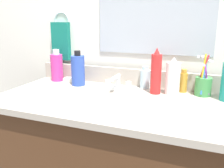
% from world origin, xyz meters
% --- Properties ---
extents(countertop, '(1.10, 0.55, 0.03)m').
position_xyz_m(countertop, '(0.00, 0.00, 0.75)').
color(countertop, '#B2A899').
rests_on(countertop, vanity_cabinet).
extents(backsplash, '(1.10, 0.02, 0.09)m').
position_xyz_m(backsplash, '(0.00, 0.26, 0.81)').
color(backsplash, '#B2A899').
rests_on(backsplash, countertop).
extents(back_wall, '(2.20, 0.04, 1.30)m').
position_xyz_m(back_wall, '(0.00, 0.32, 0.65)').
color(back_wall, white).
rests_on(back_wall, ground_plane).
extents(towel_ring, '(0.10, 0.01, 0.10)m').
position_xyz_m(towel_ring, '(-0.45, 0.30, 1.10)').
color(towel_ring, silver).
extents(hand_towel, '(0.11, 0.04, 0.22)m').
position_xyz_m(hand_towel, '(-0.45, 0.28, 0.98)').
color(hand_towel, '#147260').
extents(sink_basin, '(0.38, 0.38, 0.11)m').
position_xyz_m(sink_basin, '(-0.04, -0.05, 0.73)').
color(sink_basin, white).
rests_on(sink_basin, countertop).
extents(faucet, '(0.16, 0.10, 0.08)m').
position_xyz_m(faucet, '(-0.04, 0.14, 0.79)').
color(faucet, silver).
rests_on(faucet, countertop).
extents(bottle_spray_red, '(0.05, 0.05, 0.22)m').
position_xyz_m(bottle_spray_red, '(0.15, 0.16, 0.86)').
color(bottle_spray_red, red).
rests_on(bottle_spray_red, countertop).
extents(bottle_shampoo_blue, '(0.07, 0.07, 0.19)m').
position_xyz_m(bottle_shampoo_blue, '(-0.27, 0.16, 0.84)').
color(bottle_shampoo_blue, '#2D4CB2').
rests_on(bottle_shampoo_blue, countertop).
extents(bottle_soap_pink, '(0.07, 0.07, 0.18)m').
position_xyz_m(bottle_soap_pink, '(-0.43, 0.20, 0.84)').
color(bottle_soap_pink, '#D8338C').
rests_on(bottle_soap_pink, countertop).
extents(bottle_oil_amber, '(0.04, 0.04, 0.11)m').
position_xyz_m(bottle_oil_amber, '(0.27, 0.23, 0.81)').
color(bottle_oil_amber, gold).
rests_on(bottle_oil_amber, countertop).
extents(bottle_lotion_white, '(0.07, 0.07, 0.18)m').
position_xyz_m(bottle_lotion_white, '(0.23, 0.17, 0.84)').
color(bottle_lotion_white, white).
rests_on(bottle_lotion_white, countertop).
extents(bottle_gel_clear, '(0.05, 0.05, 0.11)m').
position_xyz_m(bottle_gel_clear, '(0.08, 0.24, 0.81)').
color(bottle_gel_clear, silver).
rests_on(bottle_gel_clear, countertop).
extents(cup_green, '(0.08, 0.09, 0.20)m').
position_xyz_m(cup_green, '(0.37, 0.21, 0.81)').
color(cup_green, '#3F8C47').
rests_on(cup_green, countertop).
extents(soap_bar, '(0.06, 0.04, 0.02)m').
position_xyz_m(soap_bar, '(-0.35, 0.20, 0.77)').
color(soap_bar, white).
rests_on(soap_bar, countertop).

